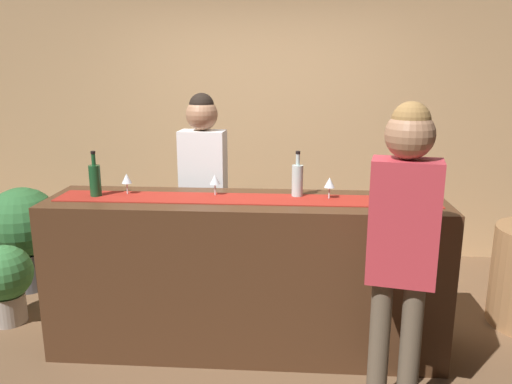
% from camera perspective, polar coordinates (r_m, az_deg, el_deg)
% --- Properties ---
extents(ground_plane, '(10.00, 10.00, 0.00)m').
position_cam_1_polar(ground_plane, '(3.69, -1.15, -16.77)').
color(ground_plane, brown).
extents(back_wall, '(6.00, 0.12, 2.90)m').
position_cam_1_polar(back_wall, '(5.08, 0.73, 9.07)').
color(back_wall, tan).
rests_on(back_wall, ground).
extents(bar_counter, '(2.57, 0.60, 1.05)m').
position_cam_1_polar(bar_counter, '(3.45, -1.19, -9.27)').
color(bar_counter, '#472B19').
rests_on(bar_counter, ground).
extents(counter_runner_cloth, '(2.45, 0.28, 0.01)m').
position_cam_1_polar(counter_runner_cloth, '(3.28, -1.24, -0.78)').
color(counter_runner_cloth, maroon).
rests_on(counter_runner_cloth, bar_counter).
extents(wine_bottle_clear, '(0.07, 0.07, 0.30)m').
position_cam_1_polar(wine_bottle_clear, '(3.33, 4.66, 1.37)').
color(wine_bottle_clear, '#B2C6C1').
rests_on(wine_bottle_clear, bar_counter).
extents(wine_bottle_green, '(0.07, 0.07, 0.30)m').
position_cam_1_polar(wine_bottle_green, '(3.48, -17.55, 1.33)').
color(wine_bottle_green, '#194723').
rests_on(wine_bottle_green, bar_counter).
extents(wine_glass_near_customer, '(0.07, 0.07, 0.14)m').
position_cam_1_polar(wine_glass_near_customer, '(3.48, -14.28, 1.40)').
color(wine_glass_near_customer, silver).
rests_on(wine_glass_near_customer, bar_counter).
extents(wine_glass_mid_counter, '(0.07, 0.07, 0.14)m').
position_cam_1_polar(wine_glass_mid_counter, '(3.29, 8.23, 0.97)').
color(wine_glass_mid_counter, silver).
rests_on(wine_glass_mid_counter, bar_counter).
extents(wine_glass_far_end, '(0.07, 0.07, 0.14)m').
position_cam_1_polar(wine_glass_far_end, '(3.35, -4.62, 1.33)').
color(wine_glass_far_end, silver).
rests_on(wine_glass_far_end, bar_counter).
extents(bartender, '(0.35, 0.24, 1.69)m').
position_cam_1_polar(bartender, '(3.88, -5.91, 1.43)').
color(bartender, '#26262B').
rests_on(bartender, ground).
extents(customer_sipping, '(0.37, 0.27, 1.72)m').
position_cam_1_polar(customer_sipping, '(2.67, 16.11, -4.35)').
color(customer_sipping, brown).
rests_on(customer_sipping, ground).
extents(potted_plant_tall, '(0.61, 0.61, 0.89)m').
position_cam_1_polar(potted_plant_tall, '(4.79, -24.55, -3.96)').
color(potted_plant_tall, '#4C4C51').
rests_on(potted_plant_tall, ground).
extents(potted_plant_small, '(0.41, 0.41, 0.60)m').
position_cam_1_polar(potted_plant_small, '(4.25, -26.29, -8.72)').
color(potted_plant_small, '#9E9389').
rests_on(potted_plant_small, ground).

